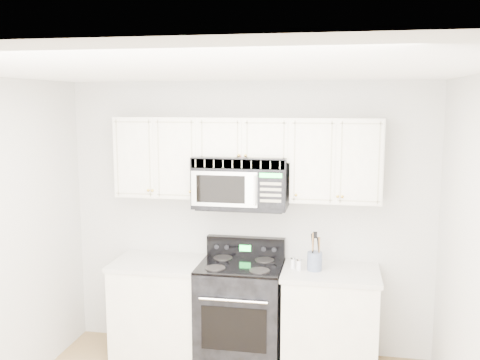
# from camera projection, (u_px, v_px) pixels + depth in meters

# --- Properties ---
(room) EXTENTS (3.51, 3.51, 2.61)m
(room) POSITION_uv_depth(u_px,v_px,m) (203.00, 276.00, 3.45)
(room) COLOR olive
(room) RESTS_ON ground
(base_cabinet_left) EXTENTS (0.86, 0.65, 0.92)m
(base_cabinet_left) POSITION_uv_depth(u_px,v_px,m) (161.00, 310.00, 5.12)
(base_cabinet_left) COLOR white
(base_cabinet_left) RESTS_ON ground
(base_cabinet_right) EXTENTS (0.86, 0.65, 0.92)m
(base_cabinet_right) POSITION_uv_depth(u_px,v_px,m) (330.00, 323.00, 4.83)
(base_cabinet_right) COLOR white
(base_cabinet_right) RESTS_ON ground
(range) EXTENTS (0.76, 0.69, 1.12)m
(range) POSITION_uv_depth(u_px,v_px,m) (241.00, 311.00, 4.96)
(range) COLOR black
(range) RESTS_ON ground
(upper_cabinets) EXTENTS (2.44, 0.37, 0.75)m
(upper_cabinets) POSITION_uv_depth(u_px,v_px,m) (246.00, 154.00, 4.90)
(upper_cabinets) COLOR white
(upper_cabinets) RESTS_ON ground
(microwave) EXTENTS (0.85, 0.48, 0.47)m
(microwave) POSITION_uv_depth(u_px,v_px,m) (241.00, 182.00, 4.89)
(microwave) COLOR black
(microwave) RESTS_ON ground
(utensil_crock) EXTENTS (0.13, 0.13, 0.35)m
(utensil_crock) POSITION_uv_depth(u_px,v_px,m) (315.00, 260.00, 4.76)
(utensil_crock) COLOR slate
(utensil_crock) RESTS_ON base_cabinet_right
(shaker_salt) EXTENTS (0.05, 0.05, 0.11)m
(shaker_salt) POSITION_uv_depth(u_px,v_px,m) (299.00, 265.00, 4.75)
(shaker_salt) COLOR white
(shaker_salt) RESTS_ON base_cabinet_right
(shaker_pepper) EXTENTS (0.04, 0.04, 0.10)m
(shaker_pepper) POSITION_uv_depth(u_px,v_px,m) (293.00, 263.00, 4.82)
(shaker_pepper) COLOR white
(shaker_pepper) RESTS_ON base_cabinet_right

